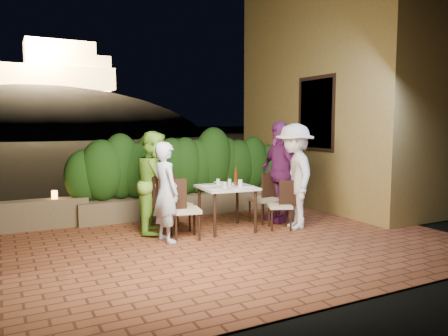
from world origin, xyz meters
TOP-DOWN VIEW (x-y plane):
  - ground at (0.00, 0.00)m, footprint 400.00×400.00m
  - terrace_floor at (0.00, 0.50)m, footprint 7.00×6.00m
  - building_wall at (3.60, 2.00)m, footprint 1.60×5.00m
  - window_pane at (2.82, 1.50)m, footprint 0.08×1.00m
  - window_frame at (2.81, 1.50)m, footprint 0.06×1.15m
  - planter at (0.20, 2.30)m, footprint 4.20×0.55m
  - hedge at (0.20, 2.30)m, footprint 4.00×0.70m
  - parapet at (-2.80, 2.30)m, footprint 2.20×0.30m
  - hill at (2.00, 60.00)m, footprint 52.00×40.00m
  - fortress at (2.00, 60.00)m, footprint 26.00×8.00m
  - dining_table at (0.32, 0.75)m, footprint 0.94×0.94m
  - plate_nw at (0.02, 0.57)m, footprint 0.21×0.21m
  - plate_sw at (0.07, 0.99)m, footprint 0.24×0.24m
  - plate_ne at (0.61, 0.53)m, footprint 0.23×0.23m
  - plate_se at (0.61, 0.94)m, footprint 0.24×0.24m
  - plate_centre at (0.32, 0.78)m, footprint 0.19×0.19m
  - plate_front at (0.36, 0.42)m, footprint 0.20×0.20m
  - glass_nw at (0.19, 0.58)m, footprint 0.06×0.06m
  - glass_sw at (0.26, 0.96)m, footprint 0.06×0.06m
  - glass_ne at (0.49, 0.60)m, footprint 0.07×0.07m
  - glass_se at (0.43, 0.86)m, footprint 0.06×0.06m
  - beer_bottle at (0.50, 0.76)m, footprint 0.06×0.06m
  - bowl at (0.32, 1.04)m, footprint 0.21×0.21m
  - chair_left_front at (-0.52, 0.55)m, footprint 0.52×0.52m
  - chair_left_back at (-0.50, 1.06)m, footprint 0.53×0.53m
  - chair_right_front at (1.16, 0.40)m, footprint 0.51×0.51m
  - chair_right_back at (1.17, 0.95)m, footprint 0.49×0.49m
  - diner_blue at (-0.84, 0.53)m, footprint 0.45×0.61m
  - diner_green at (-0.80, 1.15)m, footprint 0.92×1.01m
  - diner_white at (1.42, 0.35)m, footprint 1.03×1.32m
  - diner_purple at (1.50, 0.91)m, footprint 0.48×1.09m
  - parapet_lamp at (-2.25, 2.30)m, footprint 0.10×0.10m

SIDE VIEW (x-z plane):
  - hill at x=2.00m, z-range -15.00..7.00m
  - terrace_floor at x=0.00m, z-range -0.15..0.00m
  - ground at x=0.00m, z-range -0.02..-0.02m
  - planter at x=0.20m, z-range 0.00..0.40m
  - parapet at x=-2.80m, z-range 0.00..0.50m
  - dining_table at x=0.32m, z-range 0.00..0.75m
  - chair_right_front at x=1.16m, z-range 0.00..0.84m
  - chair_right_back at x=1.17m, z-range 0.00..0.90m
  - chair_left_front at x=-0.52m, z-range 0.00..0.95m
  - chair_left_back at x=-0.50m, z-range 0.00..0.96m
  - parapet_lamp at x=-2.25m, z-range 0.50..0.64m
  - plate_centre at x=0.32m, z-range 0.75..0.76m
  - plate_front at x=0.36m, z-range 0.75..0.76m
  - plate_nw at x=0.02m, z-range 0.75..0.76m
  - plate_ne at x=0.61m, z-range 0.75..0.76m
  - plate_se at x=0.61m, z-range 0.75..0.76m
  - plate_sw at x=0.07m, z-range 0.75..0.76m
  - diner_blue at x=-0.84m, z-range 0.00..1.53m
  - bowl at x=0.32m, z-range 0.75..0.79m
  - glass_se at x=0.43m, z-range 0.75..0.85m
  - glass_nw at x=0.19m, z-range 0.75..0.86m
  - glass_sw at x=0.26m, z-range 0.75..0.86m
  - glass_ne at x=0.49m, z-range 0.75..0.87m
  - diner_green at x=-0.80m, z-range 0.00..1.68m
  - diner_white at x=1.42m, z-range 0.00..1.80m
  - beer_bottle at x=0.50m, z-range 0.75..1.06m
  - diner_purple at x=1.50m, z-range 0.00..1.85m
  - hedge at x=0.20m, z-range 0.40..1.50m
  - window_pane at x=2.82m, z-range 1.30..2.70m
  - window_frame at x=2.81m, z-range 1.23..2.77m
  - building_wall at x=3.60m, z-range 0.00..5.00m
  - fortress at x=2.00m, z-range 6.50..14.50m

